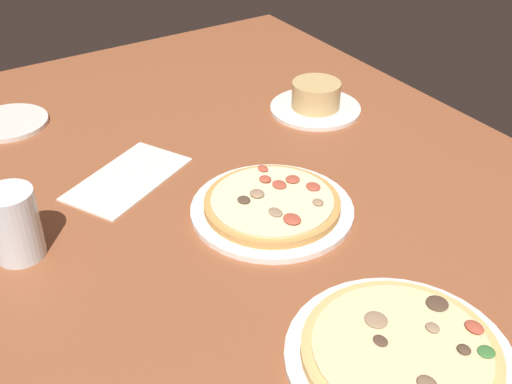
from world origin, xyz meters
The scene contains 7 objects.
dining_table centered at (0.00, 0.00, 2.00)cm, with size 150.00×110.00×4.00cm, color brown.
pizza_main centered at (4.95, 2.96, 5.19)cm, with size 26.02×26.02×3.33cm.
pizza_side centered at (38.77, -1.07, 5.20)cm, with size 27.81×27.81×3.38cm.
ramekin_on_saucer centered at (-20.22, 30.28, 6.41)cm, with size 18.59×18.59×6.14cm.
water_glass centered at (-5.94, -33.80, 8.63)cm, with size 7.19×7.19×10.86cm.
side_plate centered at (-47.62, -24.70, 4.45)cm, with size 15.41×15.41×0.90cm, color silver.
paper_menu centered at (-16.42, -12.73, 4.15)cm, with size 12.01×21.82×0.30cm, color silver.
Camera 1 is at (74.57, -44.23, 64.54)cm, focal length 45.50 mm.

